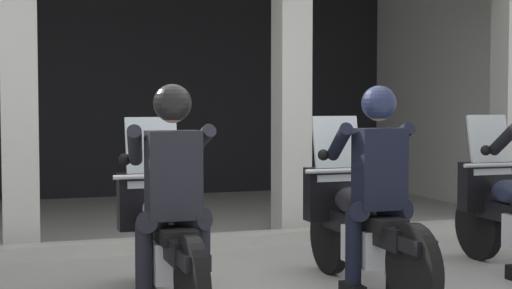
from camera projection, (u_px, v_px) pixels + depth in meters
name	position (u px, v px, depth m)	size (l,w,h in m)	color
ground_plane	(179.00, 233.00, 8.57)	(80.00, 80.00, 0.00)	#999993
station_building	(126.00, 49.00, 10.25)	(9.76, 4.67, 3.43)	black
kerb_strip	(174.00, 243.00, 7.65)	(9.26, 0.24, 0.12)	#B7B5AD
motorcycle_center_left	(164.00, 236.00, 5.51)	(0.62, 2.04, 1.35)	black
police_officer_center_left	(172.00, 179.00, 5.22)	(0.63, 0.61, 1.58)	black
motorcycle_center_right	(360.00, 225.00, 6.00)	(0.62, 2.04, 1.35)	black
police_officer_center_right	(377.00, 173.00, 5.70)	(0.63, 0.61, 1.58)	black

